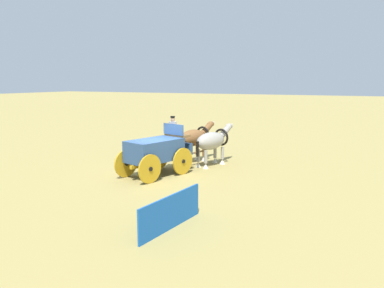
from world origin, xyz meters
TOP-DOWN VIEW (x-y plane):
  - ground_plane at (0.00, 0.00)m, footprint 220.00×220.00m
  - show_wagon at (0.14, -0.03)m, footprint 5.80×2.68m
  - draft_horse_near at (3.75, -0.37)m, footprint 2.94×1.43m
  - draft_horse_off at (3.40, -1.63)m, footprint 3.10×1.49m
  - sponsor_banner at (-5.58, -3.99)m, footprint 3.19×0.42m

SIDE VIEW (x-z plane):
  - ground_plane at x=0.00m, z-range 0.00..0.00m
  - sponsor_banner at x=-5.58m, z-range 0.00..1.10m
  - show_wagon at x=0.14m, z-range -0.17..2.65m
  - draft_horse_off at x=3.40m, z-range 0.24..2.44m
  - draft_horse_near at x=3.75m, z-range 0.25..2.48m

